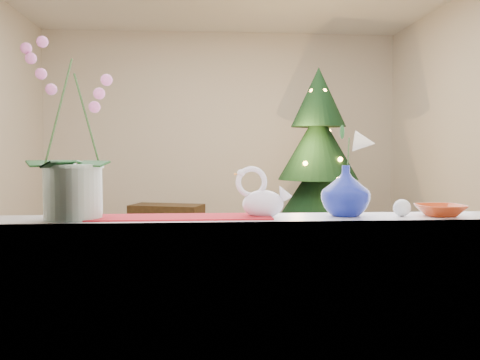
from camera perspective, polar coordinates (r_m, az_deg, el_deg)
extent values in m
plane|color=#342415|center=(4.57, -0.49, -11.85)|extent=(5.00, 5.00, 0.00)
cube|color=beige|center=(6.91, -1.94, 4.49)|extent=(4.50, 0.10, 2.70)
cube|color=beige|center=(1.94, 4.70, 8.31)|extent=(4.50, 0.10, 2.70)
cube|color=white|center=(2.10, 4.41, -17.38)|extent=(2.20, 0.08, 0.88)
cube|color=white|center=(2.07, 4.08, -4.50)|extent=(2.20, 0.26, 0.04)
cube|color=maroon|center=(2.05, -6.51, -3.95)|extent=(0.70, 0.20, 0.01)
imported|color=#081261|center=(2.13, 11.20, -0.73)|extent=(0.26, 0.26, 0.23)
sphere|color=silver|center=(2.17, 16.89, -2.86)|extent=(0.07, 0.07, 0.07)
imported|color=#AE3613|center=(2.24, 20.57, -3.11)|extent=(0.16, 0.16, 0.04)
cube|color=black|center=(6.04, -7.80, -5.38)|extent=(0.86, 0.61, 0.59)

